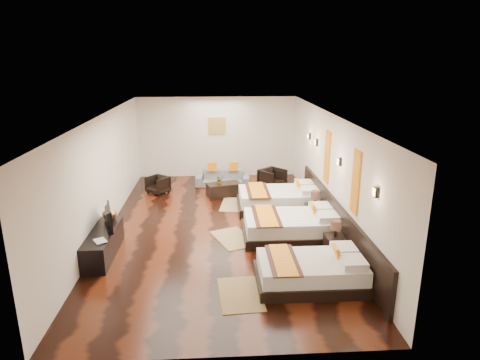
{
  "coord_description": "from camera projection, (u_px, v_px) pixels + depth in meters",
  "views": [
    {
      "loc": [
        -0.07,
        -9.74,
        4.11
      ],
      "look_at": [
        0.55,
        0.42,
        1.1
      ],
      "focal_mm": 31.25,
      "sensor_mm": 36.0,
      "label": 1
    }
  ],
  "objects": [
    {
      "name": "bed_far",
      "position": [
        280.0,
        199.0,
        11.62
      ],
      "size": [
        2.27,
        1.42,
        0.86
      ],
      "color": "black",
      "rests_on": "floor"
    },
    {
      "name": "sofa",
      "position": [
        223.0,
        178.0,
        13.79
      ],
      "size": [
        1.81,
        0.87,
        0.51
      ],
      "primitive_type": "imported",
      "rotation": [
        0.0,
        0.0,
        -0.11
      ],
      "color": "slate",
      "rests_on": "floor"
    },
    {
      "name": "orange_panel_b",
      "position": [
        327.0,
        157.0,
        10.46
      ],
      "size": [
        0.04,
        0.4,
        1.3
      ],
      "primitive_type": "cube",
      "color": "#D86014",
      "rests_on": "right_wall"
    },
    {
      "name": "sconce_mid",
      "position": [
        339.0,
        162.0,
        9.36
      ],
      "size": [
        0.07,
        0.12,
        0.18
      ],
      "color": "black",
      "rests_on": "right_wall"
    },
    {
      "name": "nightstand_a",
      "position": [
        335.0,
        243.0,
        8.93
      ],
      "size": [
        0.41,
        0.41,
        0.8
      ],
      "color": "black",
      "rests_on": "floor"
    },
    {
      "name": "back_wall",
      "position": [
        217.0,
        137.0,
        14.65
      ],
      "size": [
        5.5,
        0.01,
        2.8
      ],
      "primitive_type": "cube",
      "color": "silver",
      "rests_on": "floor"
    },
    {
      "name": "coffee_table",
      "position": [
        224.0,
        190.0,
        12.8
      ],
      "size": [
        1.1,
        0.76,
        0.4
      ],
      "primitive_type": "cube",
      "rotation": [
        0.0,
        0.0,
        0.29
      ],
      "color": "black",
      "rests_on": "floor"
    },
    {
      "name": "jute_mat_near",
      "position": [
        240.0,
        294.0,
        7.52
      ],
      "size": [
        0.84,
        1.25,
        0.01
      ],
      "primitive_type": "cube",
      "rotation": [
        0.0,
        0.0,
        0.07
      ],
      "color": "#997B4E",
      "rests_on": "floor"
    },
    {
      "name": "tv",
      "position": [
        106.0,
        217.0,
        8.97
      ],
      "size": [
        0.36,
        0.84,
        0.49
      ],
      "primitive_type": "imported",
      "rotation": [
        0.0,
        0.0,
        1.88
      ],
      "color": "black",
      "rests_on": "tv_console"
    },
    {
      "name": "sconce_far",
      "position": [
        316.0,
        142.0,
        11.47
      ],
      "size": [
        0.07,
        0.12,
        0.18
      ],
      "color": "black",
      "rests_on": "right_wall"
    },
    {
      "name": "book",
      "position": [
        95.0,
        242.0,
        8.31
      ],
      "size": [
        0.33,
        0.36,
        0.03
      ],
      "primitive_type": "imported",
      "rotation": [
        0.0,
        0.0,
        0.55
      ],
      "color": "black",
      "rests_on": "tv_console"
    },
    {
      "name": "sconce_near",
      "position": [
        376.0,
        192.0,
        7.26
      ],
      "size": [
        0.07,
        0.12,
        0.18
      ],
      "color": "black",
      "rests_on": "right_wall"
    },
    {
      "name": "nightstand_b",
      "position": [
        315.0,
        212.0,
        10.69
      ],
      "size": [
        0.43,
        0.43,
        0.85
      ],
      "color": "black",
      "rests_on": "floor"
    },
    {
      "name": "sconce_lounge",
      "position": [
        309.0,
        136.0,
        12.33
      ],
      "size": [
        0.07,
        0.12,
        0.18
      ],
      "color": "black",
      "rests_on": "right_wall"
    },
    {
      "name": "ceiling",
      "position": [
        218.0,
        115.0,
        9.7
      ],
      "size": [
        5.5,
        9.5,
        0.01
      ],
      "primitive_type": "cube",
      "color": "white",
      "rests_on": "floor"
    },
    {
      "name": "jute_mat_mid",
      "position": [
        233.0,
        238.0,
        9.83
      ],
      "size": [
        1.14,
        1.39,
        0.01
      ],
      "primitive_type": "cube",
      "rotation": [
        0.0,
        0.0,
        0.38
      ],
      "color": "#997B4E",
      "rests_on": "floor"
    },
    {
      "name": "jute_mat_far",
      "position": [
        234.0,
        205.0,
        12.07
      ],
      "size": [
        0.93,
        1.3,
        0.01
      ],
      "primitive_type": "cube",
      "rotation": [
        0.0,
        0.0,
        -0.16
      ],
      "color": "#997B4E",
      "rests_on": "floor"
    },
    {
      "name": "armchair_left",
      "position": [
        158.0,
        185.0,
        13.04
      ],
      "size": [
        0.82,
        0.83,
        0.54
      ],
      "primitive_type": "imported",
      "rotation": [
        0.0,
        0.0,
        -0.68
      ],
      "color": "black",
      "rests_on": "floor"
    },
    {
      "name": "table_plant",
      "position": [
        220.0,
        179.0,
        12.69
      ],
      "size": [
        0.3,
        0.28,
        0.27
      ],
      "primitive_type": "imported",
      "rotation": [
        0.0,
        0.0,
        0.34
      ],
      "color": "#24561C",
      "rests_on": "coffee_table"
    },
    {
      "name": "tv_console",
      "position": [
        103.0,
        244.0,
        8.92
      ],
      "size": [
        0.5,
        1.8,
        0.55
      ],
      "primitive_type": "cube",
      "color": "black",
      "rests_on": "floor"
    },
    {
      "name": "right_wall",
      "position": [
        330.0,
        172.0,
        10.26
      ],
      "size": [
        0.01,
        9.5,
        2.8
      ],
      "primitive_type": "cube",
      "color": "silver",
      "rests_on": "floor"
    },
    {
      "name": "headboard_panel",
      "position": [
        335.0,
        220.0,
        9.76
      ],
      "size": [
        0.08,
        6.6,
        0.9
      ],
      "primitive_type": "cube",
      "color": "black",
      "rests_on": "floor"
    },
    {
      "name": "left_wall",
      "position": [
        103.0,
        175.0,
        9.94
      ],
      "size": [
        0.01,
        9.5,
        2.8
      ],
      "primitive_type": "cube",
      "color": "silver",
      "rests_on": "floor"
    },
    {
      "name": "orange_panel_a",
      "position": [
        356.0,
        182.0,
        8.36
      ],
      "size": [
        0.04,
        0.4,
        1.3
      ],
      "primitive_type": "cube",
      "color": "#D86014",
      "rests_on": "right_wall"
    },
    {
      "name": "armchair_right",
      "position": [
        272.0,
        179.0,
        13.47
      ],
      "size": [
        1.0,
        1.0,
        0.66
      ],
      "primitive_type": "imported",
      "rotation": [
        0.0,
        0.0,
        0.7
      ],
      "color": "black",
      "rests_on": "floor"
    },
    {
      "name": "gold_artwork",
      "position": [
        217.0,
        126.0,
        14.51
      ],
      "size": [
        0.6,
        0.04,
        0.6
      ],
      "primitive_type": "cube",
      "color": "#AD873F",
      "rests_on": "back_wall"
    },
    {
      "name": "bed_mid",
      "position": [
        292.0,
        226.0,
        9.8
      ],
      "size": [
        2.23,
        1.4,
        0.85
      ],
      "color": "black",
      "rests_on": "floor"
    },
    {
      "name": "bed_near",
      "position": [
        312.0,
        271.0,
        7.8
      ],
      "size": [
        2.02,
        1.27,
        0.77
      ],
      "color": "black",
      "rests_on": "floor"
    },
    {
      "name": "floor",
      "position": [
        219.0,
        227.0,
        10.5
      ],
      "size": [
        5.5,
        9.5,
        0.01
      ],
      "primitive_type": "cube",
      "color": "black",
      "rests_on": "ground"
    },
    {
      "name": "figurine",
      "position": [
        109.0,
        212.0,
        9.48
      ],
      "size": [
        0.41,
        0.41,
        0.34
      ],
      "primitive_type": "imported",
      "rotation": [
        0.0,
        0.0,
        -0.35
      ],
      "color": "brown",
      "rests_on": "tv_console"
    }
  ]
}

